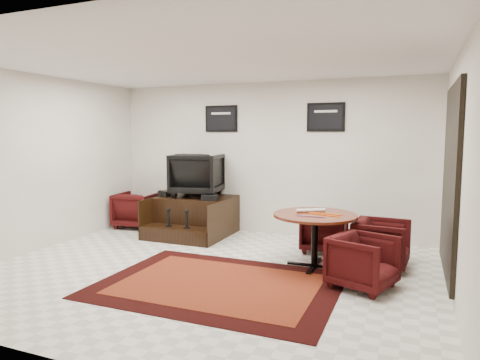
# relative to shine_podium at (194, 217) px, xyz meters

# --- Properties ---
(ground) EXTENTS (6.00, 6.00, 0.00)m
(ground) POSITION_rel_shine_podium_xyz_m (1.20, -1.90, -0.32)
(ground) COLOR white
(ground) RESTS_ON ground
(room_shell) EXTENTS (6.02, 5.02, 2.81)m
(room_shell) POSITION_rel_shine_podium_xyz_m (1.60, -1.77, 1.46)
(room_shell) COLOR white
(room_shell) RESTS_ON ground
(area_rug) EXTENTS (2.90, 2.18, 0.01)m
(area_rug) POSITION_rel_shine_podium_xyz_m (1.56, -2.28, -0.32)
(area_rug) COLOR black
(area_rug) RESTS_ON ground
(shine_podium) EXTENTS (1.35, 1.39, 0.70)m
(shine_podium) POSITION_rel_shine_podium_xyz_m (0.00, 0.00, 0.00)
(shine_podium) COLOR black
(shine_podium) RESTS_ON ground
(shine_chair) EXTENTS (1.00, 0.95, 0.89)m
(shine_chair) POSITION_rel_shine_podium_xyz_m (-0.00, 0.14, 0.82)
(shine_chair) COLOR black
(shine_chair) RESTS_ON shine_podium
(shoes_pair) EXTENTS (0.29, 0.33, 0.10)m
(shoes_pair) POSITION_rel_shine_podium_xyz_m (-0.54, -0.05, 0.43)
(shoes_pair) COLOR black
(shoes_pair) RESTS_ON shine_podium
(polish_kit) EXTENTS (0.32, 0.26, 0.09)m
(polish_kit) POSITION_rel_shine_podium_xyz_m (0.44, -0.24, 0.42)
(polish_kit) COLOR black
(polish_kit) RESTS_ON shine_podium
(umbrella_black) EXTENTS (0.32, 0.12, 0.85)m
(umbrella_black) POSITION_rel_shine_podium_xyz_m (-0.76, -0.15, 0.10)
(umbrella_black) COLOR black
(umbrella_black) RESTS_ON ground
(umbrella_hooked) EXTENTS (0.31, 0.11, 0.82)m
(umbrella_hooked) POSITION_rel_shine_podium_xyz_m (-0.80, -0.01, 0.09)
(umbrella_hooked) COLOR black
(umbrella_hooked) RESTS_ON ground
(armchair_side) EXTENTS (0.83, 0.79, 0.77)m
(armchair_side) POSITION_rel_shine_podium_xyz_m (-1.35, 0.10, 0.06)
(armchair_side) COLOR black
(armchair_side) RESTS_ON ground
(meeting_table) EXTENTS (1.15, 1.15, 0.75)m
(meeting_table) POSITION_rel_shine_podium_xyz_m (2.51, -1.13, 0.34)
(meeting_table) COLOR #441609
(meeting_table) RESTS_ON ground
(table_chair_back) EXTENTS (0.70, 0.66, 0.70)m
(table_chair_back) POSITION_rel_shine_podium_xyz_m (2.48, -0.26, 0.03)
(table_chair_back) COLOR black
(table_chair_back) RESTS_ON ground
(table_chair_window) EXTENTS (0.72, 0.77, 0.74)m
(table_chair_window) POSITION_rel_shine_podium_xyz_m (3.37, -0.77, 0.05)
(table_chair_window) COLOR black
(table_chair_window) RESTS_ON ground
(table_chair_corner) EXTENTS (0.84, 0.86, 0.71)m
(table_chair_corner) POSITION_rel_shine_podium_xyz_m (3.23, -1.72, 0.03)
(table_chair_corner) COLOR black
(table_chair_corner) RESTS_ON ground
(paper_roll) EXTENTS (0.39, 0.26, 0.05)m
(paper_roll) POSITION_rel_shine_podium_xyz_m (2.42, -1.01, 0.46)
(paper_roll) COLOR silver
(paper_roll) RESTS_ON meeting_table
(table_clutter) EXTENTS (0.57, 0.31, 0.01)m
(table_clutter) POSITION_rel_shine_podium_xyz_m (2.61, -1.18, 0.44)
(table_clutter) COLOR orange
(table_clutter) RESTS_ON meeting_table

